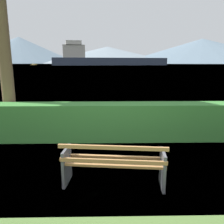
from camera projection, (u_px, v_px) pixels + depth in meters
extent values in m
plane|color=#4C6B33|center=(114.00, 184.00, 4.18)|extent=(1400.00, 1400.00, 0.00)
plane|color=#7A99A8|center=(108.00, 64.00, 305.94)|extent=(620.00, 620.00, 0.00)
cube|color=#A0703F|center=(113.00, 166.00, 3.89)|extent=(1.83, 0.25, 0.04)
cube|color=#A0703F|center=(114.00, 161.00, 4.08)|extent=(1.83, 0.25, 0.04)
cube|color=#A0703F|center=(115.00, 157.00, 4.27)|extent=(1.83, 0.25, 0.04)
cube|color=#A0703F|center=(113.00, 161.00, 3.79)|extent=(1.83, 0.23, 0.06)
cube|color=#A0703F|center=(113.00, 148.00, 3.69)|extent=(1.83, 0.23, 0.06)
cube|color=#4C4C51|center=(67.00, 166.00, 4.16)|extent=(0.10, 0.51, 0.68)
cube|color=#4C4C51|center=(163.00, 169.00, 4.01)|extent=(0.10, 0.51, 0.68)
cube|color=#387A33|center=(112.00, 122.00, 6.51)|extent=(10.21, 0.72, 1.06)
cylinder|color=brown|center=(4.00, 48.00, 6.54)|extent=(0.37, 0.37, 5.27)
cube|color=#2D384C|center=(111.00, 62.00, 186.27)|extent=(95.42, 32.85, 6.07)
cube|color=beige|center=(74.00, 51.00, 178.31)|extent=(19.25, 16.46, 9.71)
cube|color=silver|center=(73.00, 43.00, 176.94)|extent=(14.54, 16.94, 3.03)
cube|color=gold|center=(34.00, 65.00, 205.10)|extent=(4.57, 6.62, 0.81)
cube|color=beige|center=(34.00, 64.00, 204.93)|extent=(2.27, 2.68, 0.73)
cone|color=slate|center=(20.00, 50.00, 586.83)|extent=(306.08, 306.08, 67.94)
cone|color=gray|center=(108.00, 55.00, 585.49)|extent=(360.76, 360.76, 42.77)
cone|color=slate|center=(202.00, 51.00, 556.77)|extent=(412.05, 412.05, 60.03)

